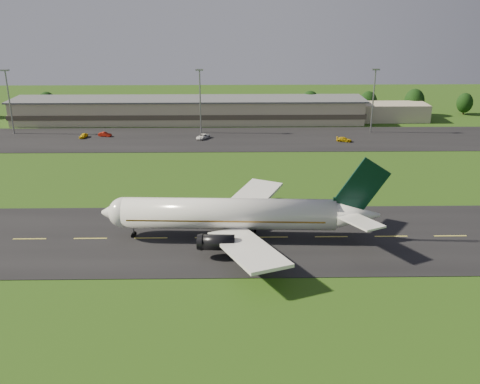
{
  "coord_description": "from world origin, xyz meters",
  "views": [
    {
      "loc": [
        14.77,
        -88.73,
        41.48
      ],
      "look_at": [
        16.4,
        8.0,
        6.0
      ],
      "focal_mm": 40.0,
      "sensor_mm": 36.0,
      "label": 1
    }
  ],
  "objects_px": {
    "light_mast_centre": "(200,94)",
    "light_mast_east": "(374,93)",
    "light_mast_west": "(8,94)",
    "service_vehicle_a": "(83,136)",
    "service_vehicle_d": "(344,139)",
    "terminal": "(207,111)",
    "airliner": "(234,214)",
    "service_vehicle_b": "(105,134)",
    "service_vehicle_c": "(203,136)"
  },
  "relations": [
    {
      "from": "light_mast_east",
      "to": "service_vehicle_c",
      "type": "xyz_separation_m",
      "value": [
        -54.01,
        -7.81,
        -11.92
      ]
    },
    {
      "from": "airliner",
      "to": "service_vehicle_c",
      "type": "bearing_deg",
      "value": 99.73
    },
    {
      "from": "terminal",
      "to": "light_mast_west",
      "type": "height_order",
      "value": "light_mast_west"
    },
    {
      "from": "light_mast_centre",
      "to": "light_mast_east",
      "type": "bearing_deg",
      "value": 0.0
    },
    {
      "from": "light_mast_centre",
      "to": "light_mast_east",
      "type": "xyz_separation_m",
      "value": [
        55.0,
        0.0,
        0.0
      ]
    },
    {
      "from": "terminal",
      "to": "service_vehicle_b",
      "type": "bearing_deg",
      "value": -146.72
    },
    {
      "from": "light_mast_west",
      "to": "service_vehicle_b",
      "type": "relative_size",
      "value": 4.98
    },
    {
      "from": "service_vehicle_b",
      "to": "service_vehicle_c",
      "type": "bearing_deg",
      "value": -82.99
    },
    {
      "from": "light_mast_centre",
      "to": "light_mast_west",
      "type": "bearing_deg",
      "value": 180.0
    },
    {
      "from": "service_vehicle_b",
      "to": "service_vehicle_d",
      "type": "distance_m",
      "value": 74.3
    },
    {
      "from": "light_mast_west",
      "to": "light_mast_centre",
      "type": "relative_size",
      "value": 1.0
    },
    {
      "from": "airliner",
      "to": "service_vehicle_c",
      "type": "distance_m",
      "value": 72.9
    },
    {
      "from": "terminal",
      "to": "service_vehicle_d",
      "type": "bearing_deg",
      "value": -33.47
    },
    {
      "from": "service_vehicle_a",
      "to": "terminal",
      "type": "bearing_deg",
      "value": 40.08
    },
    {
      "from": "terminal",
      "to": "service_vehicle_b",
      "type": "xyz_separation_m",
      "value": [
        -31.34,
        -20.57,
        -3.22
      ]
    },
    {
      "from": "airliner",
      "to": "service_vehicle_a",
      "type": "bearing_deg",
      "value": 124.55
    },
    {
      "from": "light_mast_centre",
      "to": "service_vehicle_d",
      "type": "distance_m",
      "value": 47.11
    },
    {
      "from": "terminal",
      "to": "light_mast_west",
      "type": "distance_m",
      "value": 64.1
    },
    {
      "from": "light_mast_west",
      "to": "light_mast_east",
      "type": "distance_m",
      "value": 115.0
    },
    {
      "from": "service_vehicle_d",
      "to": "light_mast_east",
      "type": "bearing_deg",
      "value": -25.16
    },
    {
      "from": "airliner",
      "to": "terminal",
      "type": "distance_m",
      "value": 96.62
    },
    {
      "from": "light_mast_east",
      "to": "service_vehicle_a",
      "type": "relative_size",
      "value": 5.08
    },
    {
      "from": "service_vehicle_b",
      "to": "light_mast_east",
      "type": "bearing_deg",
      "value": -73.72
    },
    {
      "from": "service_vehicle_a",
      "to": "service_vehicle_c",
      "type": "height_order",
      "value": "service_vehicle_c"
    },
    {
      "from": "terminal",
      "to": "service_vehicle_d",
      "type": "distance_m",
      "value": 51.13
    },
    {
      "from": "light_mast_centre",
      "to": "light_mast_east",
      "type": "distance_m",
      "value": 55.0
    },
    {
      "from": "terminal",
      "to": "service_vehicle_c",
      "type": "height_order",
      "value": "terminal"
    },
    {
      "from": "airliner",
      "to": "light_mast_west",
      "type": "height_order",
      "value": "light_mast_west"
    },
    {
      "from": "airliner",
      "to": "light_mast_centre",
      "type": "bearing_deg",
      "value": 99.73
    },
    {
      "from": "service_vehicle_a",
      "to": "light_mast_centre",
      "type": "bearing_deg",
      "value": 18.94
    },
    {
      "from": "terminal",
      "to": "light_mast_east",
      "type": "xyz_separation_m",
      "value": [
        53.6,
        -16.18,
        8.75
      ]
    },
    {
      "from": "service_vehicle_a",
      "to": "service_vehicle_d",
      "type": "height_order",
      "value": "service_vehicle_a"
    },
    {
      "from": "light_mast_centre",
      "to": "service_vehicle_c",
      "type": "bearing_deg",
      "value": -82.77
    },
    {
      "from": "light_mast_centre",
      "to": "service_vehicle_b",
      "type": "bearing_deg",
      "value": -171.66
    },
    {
      "from": "airliner",
      "to": "service_vehicle_d",
      "type": "bearing_deg",
      "value": 66.08
    },
    {
      "from": "light_mast_east",
      "to": "terminal",
      "type": "bearing_deg",
      "value": 163.2
    },
    {
      "from": "service_vehicle_c",
      "to": "light_mast_centre",
      "type": "bearing_deg",
      "value": 128.56
    },
    {
      "from": "light_mast_west",
      "to": "service_vehicle_d",
      "type": "xyz_separation_m",
      "value": [
        103.97,
        -11.96,
        -11.97
      ]
    },
    {
      "from": "light_mast_west",
      "to": "service_vehicle_a",
      "type": "relative_size",
      "value": 5.08
    },
    {
      "from": "terminal",
      "to": "service_vehicle_d",
      "type": "relative_size",
      "value": 31.59
    },
    {
      "from": "light_mast_centre",
      "to": "service_vehicle_d",
      "type": "bearing_deg",
      "value": -15.21
    },
    {
      "from": "airliner",
      "to": "service_vehicle_b",
      "type": "bearing_deg",
      "value": 120.43
    },
    {
      "from": "light_mast_west",
      "to": "service_vehicle_c",
      "type": "distance_m",
      "value": 62.63
    },
    {
      "from": "light_mast_centre",
      "to": "service_vehicle_c",
      "type": "height_order",
      "value": "light_mast_centre"
    },
    {
      "from": "light_mast_west",
      "to": "light_mast_centre",
      "type": "bearing_deg",
      "value": 0.0
    },
    {
      "from": "light_mast_east",
      "to": "service_vehicle_b",
      "type": "relative_size",
      "value": 4.98
    },
    {
      "from": "service_vehicle_a",
      "to": "service_vehicle_b",
      "type": "bearing_deg",
      "value": 23.16
    },
    {
      "from": "light_mast_east",
      "to": "service_vehicle_c",
      "type": "bearing_deg",
      "value": -171.77
    },
    {
      "from": "service_vehicle_b",
      "to": "service_vehicle_c",
      "type": "relative_size",
      "value": 0.79
    },
    {
      "from": "light_mast_west",
      "to": "service_vehicle_c",
      "type": "bearing_deg",
      "value": -7.3
    }
  ]
}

